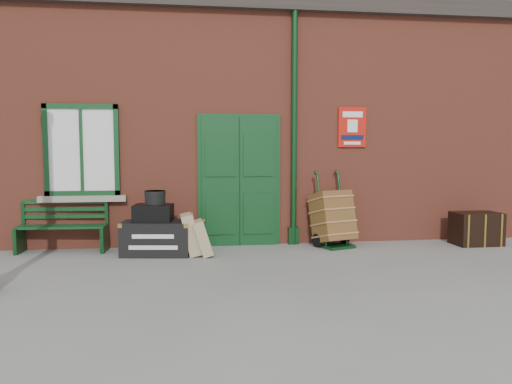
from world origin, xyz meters
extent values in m
plane|color=gray|center=(0.00, 0.00, 0.00)|extent=(80.00, 80.00, 0.00)
cube|color=#9A4531|center=(0.00, 3.50, 2.00)|extent=(10.00, 4.00, 4.00)
cube|color=#38302B|center=(0.00, 3.50, 4.15)|extent=(10.30, 4.30, 0.30)
cube|color=#103B1A|center=(-0.30, 1.46, 1.10)|extent=(1.42, 0.12, 2.32)
cube|color=white|center=(-2.90, 1.45, 1.65)|extent=(1.20, 0.08, 1.50)
cylinder|color=#0C3315|center=(0.65, 1.42, 2.00)|extent=(0.10, 0.10, 4.00)
cube|color=red|center=(1.70, 1.47, 2.05)|extent=(0.50, 0.03, 0.70)
cube|color=#103B1A|center=(-3.20, 1.25, 0.42)|extent=(1.41, 0.44, 0.04)
cube|color=#103B1A|center=(-3.19, 1.45, 0.68)|extent=(1.39, 0.11, 0.37)
cube|color=#0C3315|center=(-3.87, 1.28, 0.21)|extent=(0.08, 0.42, 0.42)
cube|color=#0C3315|center=(-2.53, 1.22, 0.21)|extent=(0.08, 0.42, 0.42)
cube|color=black|center=(-1.67, 0.86, 0.27)|extent=(1.14, 0.73, 0.53)
cube|color=black|center=(-1.72, 0.86, 0.67)|extent=(0.64, 0.50, 0.27)
cylinder|color=black|center=(-1.69, 0.89, 0.91)|extent=(0.36, 0.36, 0.21)
cube|color=tan|center=(-1.14, 0.75, 0.33)|extent=(0.34, 0.48, 0.66)
cube|color=tan|center=(-0.96, 0.65, 0.29)|extent=(0.34, 0.43, 0.57)
cube|color=#0C3315|center=(1.32, 1.00, 0.02)|extent=(0.58, 0.50, 0.05)
cylinder|color=#0C3315|center=(1.06, 1.09, 0.64)|extent=(0.15, 0.34, 1.25)
cylinder|color=#0C3315|center=(1.47, 1.24, 0.64)|extent=(0.15, 0.34, 1.25)
cylinder|color=black|center=(0.99, 1.09, 0.12)|extent=(0.13, 0.24, 0.24)
cylinder|color=black|center=(1.53, 1.28, 0.12)|extent=(0.13, 0.24, 0.24)
cube|color=brown|center=(1.27, 1.15, 0.51)|extent=(0.80, 0.83, 0.93)
cube|color=black|center=(3.80, 0.95, 0.28)|extent=(0.79, 0.52, 0.57)
camera|label=1|loc=(-1.15, -7.06, 1.68)|focal=35.00mm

